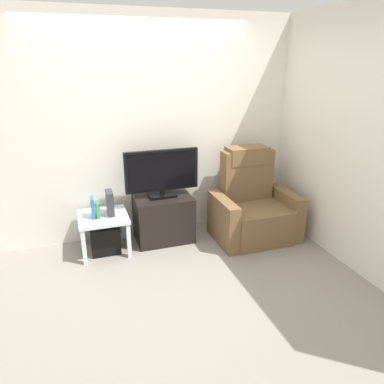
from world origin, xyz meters
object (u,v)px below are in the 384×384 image
television (162,172)px  recliner_armchair (253,207)px  tv_stand (164,218)px  side_table (103,221)px  subwoofer_box (105,238)px  book_leftmost (93,208)px  book_middle (98,209)px  game_console (110,203)px

television → recliner_armchair: bearing=-13.8°
tv_stand → television: 0.57m
recliner_armchair → side_table: size_ratio=2.00×
television → recliner_armchair: television is taller
tv_stand → side_table: 0.72m
subwoofer_box → book_leftmost: size_ratio=1.38×
television → side_table: size_ratio=1.60×
subwoofer_box → book_leftmost: (-0.10, -0.02, 0.40)m
tv_stand → book_middle: book_middle is taller
tv_stand → book_middle: 0.80m
tv_stand → book_leftmost: (-0.81, -0.08, 0.28)m
recliner_armchair → subwoofer_box: bearing=178.9°
television → book_leftmost: size_ratio=3.75×
television → tv_stand: bearing=-90.0°
side_table → game_console: 0.22m
television → book_middle: size_ratio=4.95×
recliner_armchair → side_table: recliner_armchair is taller
television → recliner_armchair: (1.06, -0.26, -0.48)m
tv_stand → book_middle: bearing=-174.0°
recliner_armchair → book_leftmost: (-1.87, 0.16, 0.18)m
tv_stand → recliner_armchair: 1.09m
tv_stand → television: television is taller
subwoofer_box → game_console: 0.43m
side_table → game_console: game_console is taller
book_leftmost → tv_stand: bearing=5.7°
television → book_middle: (-0.76, -0.10, -0.32)m
side_table → book_leftmost: 0.21m
side_table → book_middle: size_ratio=3.10×
game_console → tv_stand: bearing=4.6°
recliner_armchair → book_middle: recliner_armchair is taller
side_table → book_leftmost: book_leftmost is taller
side_table → game_console: size_ratio=1.97×
tv_stand → book_leftmost: book_leftmost is taller
television → book_middle: 0.83m
tv_stand → game_console: (-0.62, -0.05, 0.30)m
game_console → book_leftmost: bearing=-171.0°
television → subwoofer_box: (-0.71, -0.08, -0.69)m
tv_stand → recliner_armchair: bearing=-12.8°
subwoofer_box → game_console: bearing=6.3°
television → book_leftmost: bearing=-173.0°
subwoofer_box → book_middle: 0.37m
recliner_armchair → side_table: 1.78m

